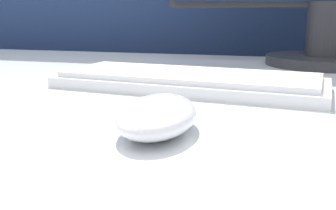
# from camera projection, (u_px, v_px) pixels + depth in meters

# --- Properties ---
(partition_panel) EXTENTS (5.00, 0.03, 1.41)m
(partition_panel) POSITION_uv_depth(u_px,v_px,m) (218.00, 60.00, 1.16)
(partition_panel) COLOR navy
(partition_panel) RESTS_ON ground_plane
(computer_mouse_near) EXTENTS (0.07, 0.12, 0.03)m
(computer_mouse_near) POSITION_uv_depth(u_px,v_px,m) (158.00, 116.00, 0.36)
(computer_mouse_near) COLOR white
(computer_mouse_near) RESTS_ON desk
(keyboard) EXTENTS (0.40, 0.19, 0.02)m
(keyboard) POSITION_uv_depth(u_px,v_px,m) (189.00, 81.00, 0.57)
(keyboard) COLOR silver
(keyboard) RESTS_ON desk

